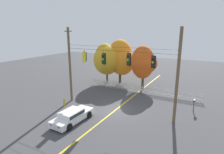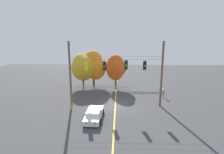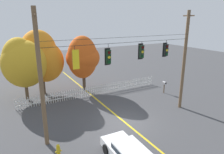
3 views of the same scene
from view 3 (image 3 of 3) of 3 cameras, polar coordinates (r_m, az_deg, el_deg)
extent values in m
plane|color=#424244|center=(16.56, 3.60, -12.57)|extent=(80.00, 80.00, 0.00)
cube|color=gold|center=(16.56, 3.60, -12.56)|extent=(0.16, 36.00, 0.01)
cylinder|color=brown|center=(12.90, -19.35, -1.18)|extent=(0.27, 0.27, 8.62)
cylinder|color=brown|center=(18.84, 19.60, 4.06)|extent=(0.27, 0.27, 8.62)
cube|color=brown|center=(12.38, -21.06, 16.14)|extent=(0.10, 1.10, 0.10)
cube|color=brown|center=(18.49, 20.76, 15.83)|extent=(0.10, 1.10, 0.10)
cylinder|color=black|center=(14.62, 4.04, 9.65)|extent=(11.84, 0.02, 0.02)
cylinder|color=black|center=(14.38, 4.61, 11.13)|extent=(11.84, 0.02, 0.02)
cylinder|color=black|center=(13.01, -10.45, 7.85)|extent=(0.03, 0.03, 0.35)
cube|color=yellow|center=(13.00, -10.11, 4.84)|extent=(0.43, 0.02, 1.25)
cube|color=#1E3323|center=(13.12, -10.30, 4.93)|extent=(0.30, 0.24, 1.01)
cylinder|color=#410706|center=(13.19, -10.56, 6.45)|extent=(0.20, 0.03, 0.20)
cube|color=#1E3323|center=(13.22, -10.65, 6.97)|extent=(0.22, 0.12, 0.06)
cylinder|color=yellow|center=(13.25, -10.48, 5.03)|extent=(0.20, 0.03, 0.20)
cube|color=#1E3323|center=(13.27, -10.57, 5.55)|extent=(0.22, 0.12, 0.06)
cylinder|color=#073513|center=(13.32, -10.41, 3.61)|extent=(0.20, 0.03, 0.20)
cube|color=#1E3323|center=(13.34, -10.50, 4.13)|extent=(0.22, 0.12, 0.06)
cylinder|color=black|center=(13.93, -1.06, 8.49)|extent=(0.03, 0.03, 0.43)
cube|color=black|center=(14.15, -1.29, 5.75)|extent=(0.43, 0.02, 1.20)
cube|color=black|center=(14.04, -1.04, 5.67)|extent=(0.30, 0.24, 0.97)
cylinder|color=#410706|center=(13.87, -0.79, 6.89)|extent=(0.20, 0.03, 0.20)
cube|color=black|center=(13.81, -0.71, 7.33)|extent=(0.22, 0.12, 0.06)
cylinder|color=yellow|center=(13.92, -0.79, 5.58)|extent=(0.20, 0.03, 0.20)
cube|color=black|center=(13.86, -0.70, 6.02)|extent=(0.22, 0.12, 0.06)
cylinder|color=#073513|center=(13.99, -0.78, 4.29)|extent=(0.20, 0.03, 0.20)
cube|color=black|center=(13.92, -0.70, 4.72)|extent=(0.22, 0.12, 0.06)
cylinder|color=black|center=(15.42, 8.39, 9.36)|extent=(0.03, 0.03, 0.26)
cube|color=black|center=(15.60, 8.01, 7.15)|extent=(0.43, 0.02, 1.21)
cube|color=#1E3323|center=(15.50, 8.30, 7.08)|extent=(0.30, 0.24, 0.98)
cylinder|color=#410706|center=(15.35, 8.65, 8.21)|extent=(0.20, 0.03, 0.20)
cube|color=#1E3323|center=(15.30, 8.77, 8.61)|extent=(0.22, 0.12, 0.06)
cylinder|color=yellow|center=(15.39, 8.60, 7.00)|extent=(0.20, 0.03, 0.20)
cube|color=#1E3323|center=(15.34, 8.72, 7.40)|extent=(0.22, 0.12, 0.06)
cylinder|color=#073513|center=(15.45, 8.55, 5.81)|extent=(0.20, 0.03, 0.20)
cube|color=#1E3323|center=(15.39, 8.67, 6.20)|extent=(0.22, 0.12, 0.06)
cylinder|color=black|center=(16.98, 15.05, 9.47)|extent=(0.03, 0.03, 0.34)
cube|color=black|center=(17.15, 14.60, 7.42)|extent=(0.43, 0.02, 1.16)
cube|color=black|center=(17.06, 14.89, 7.35)|extent=(0.30, 0.24, 0.93)
cylinder|color=#410706|center=(16.92, 15.28, 8.32)|extent=(0.20, 0.03, 0.20)
cube|color=black|center=(16.87, 15.42, 8.69)|extent=(0.22, 0.12, 0.06)
cylinder|color=yellow|center=(16.96, 15.21, 7.28)|extent=(0.20, 0.03, 0.20)
cube|color=black|center=(16.91, 15.34, 7.64)|extent=(0.22, 0.12, 0.06)
cylinder|color=#073513|center=(17.01, 15.13, 6.24)|extent=(0.20, 0.03, 0.20)
cube|color=black|center=(16.96, 15.26, 6.60)|extent=(0.22, 0.12, 0.06)
cube|color=silver|center=(20.26, -25.62, -7.04)|extent=(0.06, 0.04, 1.05)
cube|color=silver|center=(20.27, -24.99, -6.96)|extent=(0.06, 0.04, 1.05)
cube|color=silver|center=(20.27, -24.35, -6.87)|extent=(0.06, 0.04, 1.05)
cube|color=silver|center=(20.28, -23.72, -6.78)|extent=(0.06, 0.04, 1.05)
cube|color=silver|center=(20.30, -23.09, -6.69)|extent=(0.06, 0.04, 1.05)
cube|color=silver|center=(20.31, -22.46, -6.60)|extent=(0.06, 0.04, 1.05)
cube|color=silver|center=(20.33, -21.83, -6.51)|extent=(0.06, 0.04, 1.05)
cube|color=silver|center=(20.35, -21.20, -6.42)|extent=(0.06, 0.04, 1.05)
cube|color=silver|center=(20.37, -20.58, -6.33)|extent=(0.06, 0.04, 1.05)
cube|color=silver|center=(20.40, -19.95, -6.24)|extent=(0.06, 0.04, 1.05)
cube|color=silver|center=(20.42, -19.33, -6.14)|extent=(0.06, 0.04, 1.05)
cube|color=silver|center=(20.45, -18.71, -6.05)|extent=(0.06, 0.04, 1.05)
cube|color=silver|center=(20.49, -18.09, -5.96)|extent=(0.06, 0.04, 1.05)
cube|color=silver|center=(20.52, -17.48, -5.86)|extent=(0.06, 0.04, 1.05)
cube|color=silver|center=(20.56, -16.86, -5.77)|extent=(0.06, 0.04, 1.05)
cube|color=silver|center=(20.60, -16.25, -5.68)|extent=(0.06, 0.04, 1.05)
cube|color=silver|center=(20.64, -15.65, -5.58)|extent=(0.06, 0.04, 1.05)
cube|color=silver|center=(20.68, -15.04, -5.49)|extent=(0.06, 0.04, 1.05)
cube|color=silver|center=(20.73, -14.44, -5.39)|extent=(0.06, 0.04, 1.05)
cube|color=silver|center=(20.78, -13.84, -5.30)|extent=(0.06, 0.04, 1.05)
cube|color=silver|center=(20.83, -13.24, -5.20)|extent=(0.06, 0.04, 1.05)
cube|color=silver|center=(20.88, -12.65, -5.11)|extent=(0.06, 0.04, 1.05)
cube|color=silver|center=(20.94, -12.06, -5.01)|extent=(0.06, 0.04, 1.05)
cube|color=silver|center=(21.00, -11.47, -4.91)|extent=(0.06, 0.04, 1.05)
cube|color=silver|center=(21.06, -10.89, -4.82)|extent=(0.06, 0.04, 1.05)
cube|color=silver|center=(21.12, -10.31, -4.72)|extent=(0.06, 0.04, 1.05)
cube|color=silver|center=(21.18, -9.73, -4.63)|extent=(0.06, 0.04, 1.05)
cube|color=silver|center=(21.25, -9.16, -4.53)|extent=(0.06, 0.04, 1.05)
cube|color=silver|center=(21.32, -8.59, -4.44)|extent=(0.06, 0.04, 1.05)
cube|color=silver|center=(21.39, -8.02, -4.34)|extent=(0.06, 0.04, 1.05)
cube|color=silver|center=(21.46, -7.46, -4.25)|extent=(0.06, 0.04, 1.05)
cube|color=silver|center=(21.54, -6.90, -4.15)|extent=(0.06, 0.04, 1.05)
cube|color=silver|center=(21.62, -6.35, -4.06)|extent=(0.06, 0.04, 1.05)
cube|color=silver|center=(21.69, -5.80, -3.97)|extent=(0.06, 0.04, 1.05)
cube|color=silver|center=(21.78, -5.26, -3.87)|extent=(0.06, 0.04, 1.05)
cube|color=silver|center=(21.86, -4.72, -3.78)|extent=(0.06, 0.04, 1.05)
cube|color=silver|center=(21.94, -4.18, -3.69)|extent=(0.06, 0.04, 1.05)
cube|color=silver|center=(22.03, -3.65, -3.60)|extent=(0.06, 0.04, 1.05)
cube|color=silver|center=(22.12, -3.12, -3.50)|extent=(0.06, 0.04, 1.05)
cube|color=silver|center=(22.21, -2.60, -3.41)|extent=(0.06, 0.04, 1.05)
cube|color=silver|center=(22.31, -2.08, -3.32)|extent=(0.06, 0.04, 1.05)
cube|color=silver|center=(22.40, -1.56, -3.23)|extent=(0.06, 0.04, 1.05)
cube|color=silver|center=(22.50, -1.05, -3.14)|extent=(0.06, 0.04, 1.05)
cube|color=silver|center=(22.60, -0.55, -3.05)|extent=(0.06, 0.04, 1.05)
cube|color=silver|center=(22.70, -0.05, -2.96)|extent=(0.06, 0.04, 1.05)
cube|color=silver|center=(22.80, 0.45, -2.87)|extent=(0.06, 0.04, 1.05)
cube|color=silver|center=(22.90, 0.94, -2.79)|extent=(0.06, 0.04, 1.05)
cube|color=silver|center=(23.01, 1.43, -2.70)|extent=(0.06, 0.04, 1.05)
cube|color=silver|center=(23.11, 1.91, -2.61)|extent=(0.06, 0.04, 1.05)
cube|color=silver|center=(23.22, 2.39, -2.53)|extent=(0.06, 0.04, 1.05)
cube|color=silver|center=(23.33, 2.86, -2.44)|extent=(0.06, 0.04, 1.05)
cube|color=silver|center=(23.45, 3.33, -2.36)|extent=(0.06, 0.04, 1.05)
cube|color=silver|center=(23.56, 3.80, -2.27)|extent=(0.06, 0.04, 1.05)
cube|color=silver|center=(23.68, 4.26, -2.19)|extent=(0.06, 0.04, 1.05)
cube|color=silver|center=(23.79, 4.71, -2.11)|extent=(0.06, 0.04, 1.05)
cube|color=silver|center=(23.91, 5.16, -2.03)|extent=(0.06, 0.04, 1.05)
cube|color=silver|center=(24.03, 5.61, -1.94)|extent=(0.06, 0.04, 1.05)
cube|color=silver|center=(24.15, 6.05, -1.86)|extent=(0.06, 0.04, 1.05)
cube|color=silver|center=(24.28, 6.49, -1.78)|extent=(0.06, 0.04, 1.05)
cube|color=silver|center=(24.40, 6.92, -1.71)|extent=(0.06, 0.04, 1.05)
cube|color=silver|center=(24.53, 7.35, -1.63)|extent=(0.06, 0.04, 1.05)
cube|color=silver|center=(24.65, 7.77, -1.55)|extent=(0.06, 0.04, 1.05)
cube|color=silver|center=(24.78, 8.19, -1.47)|extent=(0.06, 0.04, 1.05)
cube|color=silver|center=(24.91, 8.61, -1.40)|extent=(0.06, 0.04, 1.05)
cube|color=silver|center=(25.04, 9.02, -1.32)|extent=(0.06, 0.04, 1.05)
cube|color=silver|center=(25.18, 9.42, -1.25)|extent=(0.06, 0.04, 1.05)
cube|color=silver|center=(25.31, 9.83, -1.17)|extent=(0.06, 0.04, 1.05)
cube|color=silver|center=(25.44, 10.22, -1.10)|extent=(0.06, 0.04, 1.05)
cube|color=silver|center=(25.58, 10.62, -1.03)|extent=(0.06, 0.04, 1.05)
cube|color=silver|center=(25.72, 11.01, -0.95)|extent=(0.06, 0.04, 1.05)
cube|color=silver|center=(21.92, -5.00, -4.32)|extent=(15.49, 0.03, 0.08)
cube|color=silver|center=(21.77, -5.03, -3.23)|extent=(15.49, 0.03, 0.08)
cylinder|color=brown|center=(22.21, -22.93, -2.94)|extent=(0.32, 0.32, 2.35)
ellipsoid|color=gold|center=(21.37, -23.40, 3.42)|extent=(4.20, 4.06, 4.61)
ellipsoid|color=gold|center=(21.31, -24.48, 4.35)|extent=(3.16, 3.07, 4.33)
ellipsoid|color=gold|center=(21.93, -24.31, 5.01)|extent=(3.43, 3.08, 3.34)
cylinder|color=#473828|center=(23.39, -18.79, -1.72)|extent=(0.39, 0.39, 2.24)
ellipsoid|color=orange|center=(22.65, -18.22, 4.08)|extent=(3.89, 3.26, 4.34)
ellipsoid|color=orange|center=(22.66, -20.11, 5.05)|extent=(3.70, 3.66, 4.18)
ellipsoid|color=orange|center=(22.72, -19.92, 6.72)|extent=(3.71, 3.41, 4.54)
cylinder|color=#473828|center=(23.24, -7.87, -0.82)|extent=(0.35, 0.35, 2.46)
ellipsoid|color=#DB5619|center=(22.51, -8.29, 5.49)|extent=(3.35, 2.78, 4.70)
ellipsoid|color=#DB5619|center=(22.77, -8.16, 5.34)|extent=(3.77, 3.36, 3.08)
cube|color=white|center=(11.91, 5.48, -20.00)|extent=(1.52, 2.17, 0.42)
cube|color=#232D38|center=(11.91, 5.48, -20.00)|extent=(1.55, 2.08, 0.27)
cylinder|color=black|center=(13.02, -1.71, -19.71)|extent=(0.20, 0.64, 0.64)
cylinder|color=black|center=(13.69, 4.90, -17.80)|extent=(0.20, 0.64, 0.64)
cube|color=white|center=(13.64, -1.79, -16.70)|extent=(0.20, 0.05, 0.10)
cube|color=white|center=(13.99, 1.72, -15.78)|extent=(0.20, 0.05, 0.10)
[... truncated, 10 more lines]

